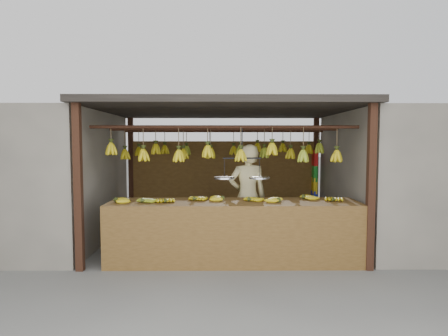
{
  "coord_description": "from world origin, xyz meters",
  "views": [
    {
      "loc": [
        -0.05,
        -6.58,
        1.76
      ],
      "look_at": [
        0.0,
        0.3,
        1.3
      ],
      "focal_mm": 30.0,
      "sensor_mm": 36.0,
      "label": 1
    }
  ],
  "objects": [
    {
      "name": "ground",
      "position": [
        0.0,
        0.0,
        0.0
      ],
      "size": [
        80.0,
        80.0,
        0.0
      ],
      "primitive_type": "plane",
      "color": "#5B5B57"
    },
    {
      "name": "neighbor_right",
      "position": [
        3.6,
        0.0,
        1.15
      ],
      "size": [
        3.0,
        3.0,
        2.3
      ],
      "primitive_type": "cube",
      "color": "slate",
      "rests_on": "ground"
    },
    {
      "name": "balance_scale",
      "position": [
        0.26,
        -1.0,
        1.27
      ],
      "size": [
        0.83,
        0.32,
        0.78
      ],
      "color": "black",
      "rests_on": "ground"
    },
    {
      "name": "bag_bundles",
      "position": [
        1.94,
        1.35,
        0.99
      ],
      "size": [
        0.08,
        0.26,
        1.21
      ],
      "color": "red",
      "rests_on": "ground"
    },
    {
      "name": "stall",
      "position": [
        0.0,
        0.33,
        1.97
      ],
      "size": [
        4.3,
        3.3,
        2.4
      ],
      "color": "black",
      "rests_on": "ground"
    },
    {
      "name": "neighbor_left",
      "position": [
        -3.6,
        0.0,
        1.15
      ],
      "size": [
        3.0,
        3.0,
        2.3
      ],
      "primitive_type": "cube",
      "color": "slate",
      "rests_on": "ground"
    },
    {
      "name": "vendor",
      "position": [
        0.38,
        -0.44,
        0.87
      ],
      "size": [
        0.69,
        0.5,
        1.74
      ],
      "primitive_type": "imported",
      "rotation": [
        0.0,
        0.0,
        3.29
      ],
      "color": "beige",
      "rests_on": "ground"
    },
    {
      "name": "hanging_bananas",
      "position": [
        -0.01,
        -0.0,
        1.61
      ],
      "size": [
        3.62,
        2.25,
        0.39
      ],
      "color": "gold",
      "rests_on": "ground"
    },
    {
      "name": "counter",
      "position": [
        0.13,
        -1.23,
        0.71
      ],
      "size": [
        3.69,
        0.84,
        0.96
      ],
      "color": "brown",
      "rests_on": "ground"
    }
  ]
}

